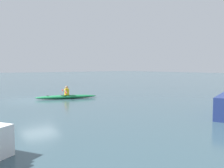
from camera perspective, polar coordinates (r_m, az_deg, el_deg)
ground_plane at (r=18.38m, az=-16.72°, el=-3.64°), size 160.00×160.00×0.00m
kayak at (r=18.67m, az=-10.67°, el=-2.98°), size 4.49×2.16×0.27m
kayaker at (r=18.62m, az=-10.67°, el=-1.69°), size 0.91×2.30×0.70m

